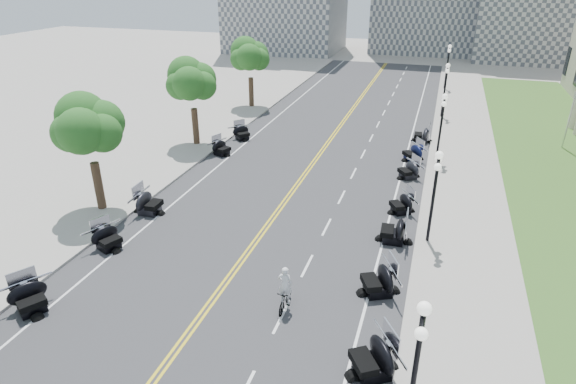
% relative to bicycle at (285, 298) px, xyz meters
% --- Properties ---
extents(ground, '(160.00, 160.00, 0.00)m').
position_rel_bicycle_xyz_m(ground, '(-3.16, 3.33, -0.50)').
color(ground, gray).
extents(road, '(16.00, 90.00, 0.01)m').
position_rel_bicycle_xyz_m(road, '(-3.16, 13.33, -0.50)').
color(road, '#333335').
rests_on(road, ground).
extents(centerline_yellow_a, '(0.12, 90.00, 0.00)m').
position_rel_bicycle_xyz_m(centerline_yellow_a, '(-3.28, 13.33, -0.49)').
color(centerline_yellow_a, yellow).
rests_on(centerline_yellow_a, road).
extents(centerline_yellow_b, '(0.12, 90.00, 0.00)m').
position_rel_bicycle_xyz_m(centerline_yellow_b, '(-3.04, 13.33, -0.49)').
color(centerline_yellow_b, yellow).
rests_on(centerline_yellow_b, road).
extents(edge_line_north, '(0.12, 90.00, 0.00)m').
position_rel_bicycle_xyz_m(edge_line_north, '(3.24, 13.33, -0.49)').
color(edge_line_north, white).
rests_on(edge_line_north, road).
extents(edge_line_south, '(0.12, 90.00, 0.00)m').
position_rel_bicycle_xyz_m(edge_line_south, '(-9.56, 13.33, -0.49)').
color(edge_line_south, white).
rests_on(edge_line_south, road).
extents(lane_dash_5, '(0.12, 2.00, 0.00)m').
position_rel_bicycle_xyz_m(lane_dash_5, '(0.04, -0.67, -0.49)').
color(lane_dash_5, white).
rests_on(lane_dash_5, road).
extents(lane_dash_6, '(0.12, 2.00, 0.00)m').
position_rel_bicycle_xyz_m(lane_dash_6, '(0.04, 3.33, -0.49)').
color(lane_dash_6, white).
rests_on(lane_dash_6, road).
extents(lane_dash_7, '(0.12, 2.00, 0.00)m').
position_rel_bicycle_xyz_m(lane_dash_7, '(0.04, 7.33, -0.49)').
color(lane_dash_7, white).
rests_on(lane_dash_7, road).
extents(lane_dash_8, '(0.12, 2.00, 0.00)m').
position_rel_bicycle_xyz_m(lane_dash_8, '(0.04, 11.33, -0.49)').
color(lane_dash_8, white).
rests_on(lane_dash_8, road).
extents(lane_dash_9, '(0.12, 2.00, 0.00)m').
position_rel_bicycle_xyz_m(lane_dash_9, '(0.04, 15.33, -0.49)').
color(lane_dash_9, white).
rests_on(lane_dash_9, road).
extents(lane_dash_10, '(0.12, 2.00, 0.00)m').
position_rel_bicycle_xyz_m(lane_dash_10, '(0.04, 19.33, -0.49)').
color(lane_dash_10, white).
rests_on(lane_dash_10, road).
extents(lane_dash_11, '(0.12, 2.00, 0.00)m').
position_rel_bicycle_xyz_m(lane_dash_11, '(0.04, 23.33, -0.49)').
color(lane_dash_11, white).
rests_on(lane_dash_11, road).
extents(lane_dash_12, '(0.12, 2.00, 0.00)m').
position_rel_bicycle_xyz_m(lane_dash_12, '(0.04, 27.33, -0.49)').
color(lane_dash_12, white).
rests_on(lane_dash_12, road).
extents(lane_dash_13, '(0.12, 2.00, 0.00)m').
position_rel_bicycle_xyz_m(lane_dash_13, '(0.04, 31.33, -0.49)').
color(lane_dash_13, white).
rests_on(lane_dash_13, road).
extents(lane_dash_14, '(0.12, 2.00, 0.00)m').
position_rel_bicycle_xyz_m(lane_dash_14, '(0.04, 35.33, -0.49)').
color(lane_dash_14, white).
rests_on(lane_dash_14, road).
extents(lane_dash_15, '(0.12, 2.00, 0.00)m').
position_rel_bicycle_xyz_m(lane_dash_15, '(0.04, 39.33, -0.49)').
color(lane_dash_15, white).
rests_on(lane_dash_15, road).
extents(lane_dash_16, '(0.12, 2.00, 0.00)m').
position_rel_bicycle_xyz_m(lane_dash_16, '(0.04, 43.33, -0.49)').
color(lane_dash_16, white).
rests_on(lane_dash_16, road).
extents(lane_dash_17, '(0.12, 2.00, 0.00)m').
position_rel_bicycle_xyz_m(lane_dash_17, '(0.04, 47.33, -0.49)').
color(lane_dash_17, white).
rests_on(lane_dash_17, road).
extents(lane_dash_18, '(0.12, 2.00, 0.00)m').
position_rel_bicycle_xyz_m(lane_dash_18, '(0.04, 51.33, -0.49)').
color(lane_dash_18, white).
rests_on(lane_dash_18, road).
extents(lane_dash_19, '(0.12, 2.00, 0.00)m').
position_rel_bicycle_xyz_m(lane_dash_19, '(0.04, 55.33, -0.49)').
color(lane_dash_19, white).
rests_on(lane_dash_19, road).
extents(sidewalk_north, '(5.00, 90.00, 0.15)m').
position_rel_bicycle_xyz_m(sidewalk_north, '(7.34, 13.33, -0.43)').
color(sidewalk_north, '#9E9991').
rests_on(sidewalk_north, ground).
extents(sidewalk_south, '(5.00, 90.00, 0.15)m').
position_rel_bicycle_xyz_m(sidewalk_south, '(-13.66, 13.33, -0.43)').
color(sidewalk_south, '#9E9991').
rests_on(sidewalk_south, ground).
extents(lawn, '(9.00, 60.00, 0.10)m').
position_rel_bicycle_xyz_m(lawn, '(14.34, 21.33, -0.45)').
color(lawn, '#356023').
rests_on(lawn, ground).
extents(street_lamp_1, '(0.50, 1.20, 4.90)m').
position_rel_bicycle_xyz_m(street_lamp_1, '(5.44, -4.67, 2.10)').
color(street_lamp_1, black).
rests_on(street_lamp_1, sidewalk_north).
extents(street_lamp_2, '(0.50, 1.20, 4.90)m').
position_rel_bicycle_xyz_m(street_lamp_2, '(5.44, 7.33, 2.10)').
color(street_lamp_2, black).
rests_on(street_lamp_2, sidewalk_north).
extents(street_lamp_3, '(0.50, 1.20, 4.90)m').
position_rel_bicycle_xyz_m(street_lamp_3, '(5.44, 19.33, 2.10)').
color(street_lamp_3, black).
rests_on(street_lamp_3, sidewalk_north).
extents(street_lamp_4, '(0.50, 1.20, 4.90)m').
position_rel_bicycle_xyz_m(street_lamp_4, '(5.44, 31.33, 2.10)').
color(street_lamp_4, black).
rests_on(street_lamp_4, sidewalk_north).
extents(street_lamp_5, '(0.50, 1.20, 4.90)m').
position_rel_bicycle_xyz_m(street_lamp_5, '(5.44, 43.33, 2.10)').
color(street_lamp_5, black).
rests_on(street_lamp_5, sidewalk_north).
extents(tree_2, '(4.80, 4.80, 9.20)m').
position_rel_bicycle_xyz_m(tree_2, '(-13.16, 5.33, 4.25)').
color(tree_2, '#235619').
rests_on(tree_2, sidewalk_south).
extents(tree_3, '(4.80, 4.80, 9.20)m').
position_rel_bicycle_xyz_m(tree_3, '(-13.16, 17.33, 4.25)').
color(tree_3, '#235619').
rests_on(tree_3, sidewalk_south).
extents(tree_4, '(4.80, 4.80, 9.20)m').
position_rel_bicycle_xyz_m(tree_4, '(-13.16, 29.33, 4.25)').
color(tree_4, '#235619').
rests_on(tree_4, sidewalk_south).
extents(motorcycle_n_4, '(3.04, 3.04, 1.54)m').
position_rel_bicycle_xyz_m(motorcycle_n_4, '(4.05, -2.50, 0.26)').
color(motorcycle_n_4, black).
rests_on(motorcycle_n_4, road).
extents(motorcycle_n_5, '(2.82, 2.82, 1.47)m').
position_rel_bicycle_xyz_m(motorcycle_n_5, '(3.57, 2.24, 0.23)').
color(motorcycle_n_5, black).
rests_on(motorcycle_n_5, road).
extents(motorcycle_n_6, '(2.19, 2.19, 1.46)m').
position_rel_bicycle_xyz_m(motorcycle_n_6, '(3.72, 6.92, 0.23)').
color(motorcycle_n_6, black).
rests_on(motorcycle_n_6, road).
extents(motorcycle_n_7, '(2.48, 2.48, 1.26)m').
position_rel_bicycle_xyz_m(motorcycle_n_7, '(3.77, 10.35, 0.13)').
color(motorcycle_n_7, black).
rests_on(motorcycle_n_7, road).
extents(motorcycle_n_8, '(2.57, 2.57, 1.28)m').
position_rel_bicycle_xyz_m(motorcycle_n_8, '(3.72, 15.66, 0.14)').
color(motorcycle_n_8, black).
rests_on(motorcycle_n_8, road).
extents(motorcycle_n_9, '(2.62, 2.62, 1.32)m').
position_rel_bicycle_xyz_m(motorcycle_n_9, '(3.72, 19.13, 0.16)').
color(motorcycle_n_9, black).
rests_on(motorcycle_n_9, road).
extents(motorcycle_n_10, '(1.91, 1.91, 1.32)m').
position_rel_bicycle_xyz_m(motorcycle_n_10, '(4.10, 23.68, 0.16)').
color(motorcycle_n_10, black).
rests_on(motorcycle_n_10, road).
extents(motorcycle_s_4, '(2.75, 2.75, 1.40)m').
position_rel_bicycle_xyz_m(motorcycle_s_4, '(-10.09, -3.39, 0.19)').
color(motorcycle_s_4, black).
rests_on(motorcycle_s_4, road).
extents(motorcycle_s_5, '(2.45, 2.45, 1.31)m').
position_rel_bicycle_xyz_m(motorcycle_s_5, '(-10.09, 1.78, 0.15)').
color(motorcycle_s_5, black).
rests_on(motorcycle_s_5, road).
extents(motorcycle_s_6, '(2.15, 2.15, 1.44)m').
position_rel_bicycle_xyz_m(motorcycle_s_6, '(-10.25, 5.82, 0.22)').
color(motorcycle_s_6, black).
rests_on(motorcycle_s_6, road).
extents(motorcycle_s_8, '(2.27, 2.27, 1.23)m').
position_rel_bicycle_xyz_m(motorcycle_s_8, '(-10.27, 15.85, 0.11)').
color(motorcycle_s_8, black).
rests_on(motorcycle_s_8, road).
extents(motorcycle_s_9, '(2.54, 2.54, 1.26)m').
position_rel_bicycle_xyz_m(motorcycle_s_9, '(-10.19, 19.70, 0.12)').
color(motorcycle_s_9, black).
rests_on(motorcycle_s_9, road).
extents(bicycle, '(0.48, 1.68, 1.01)m').
position_rel_bicycle_xyz_m(bicycle, '(0.00, 0.00, 0.00)').
color(bicycle, '#A51414').
rests_on(bicycle, road).
extents(cyclist_rider, '(0.62, 0.41, 1.71)m').
position_rel_bicycle_xyz_m(cyclist_rider, '(0.00, -0.00, 1.36)').
color(cyclist_rider, white).
rests_on(cyclist_rider, bicycle).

